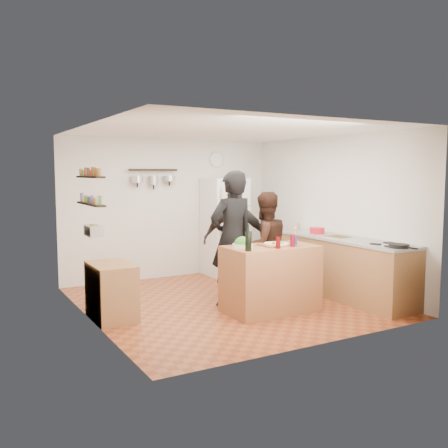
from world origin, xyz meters
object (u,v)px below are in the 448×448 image
wine_bottle (248,241)px  red_bowl (317,231)px  prep_island (270,279)px  salt_canister (294,240)px  salad_bowl (243,246)px  wall_clock (216,159)px  fridge (225,227)px  side_table (112,291)px  person_center (265,247)px  person_back (236,240)px  counter_run (340,267)px  pepper_mill (295,237)px  person_left (232,238)px  skillet (399,246)px

wine_bottle → red_bowl: bearing=25.5°
prep_island → salt_canister: bearing=-21.8°
salad_bowl → salt_canister: bearing=-13.3°
salad_bowl → wall_clock: bearing=68.2°
fridge → side_table: bearing=-147.1°
prep_island → person_center: 0.69m
prep_island → wine_bottle: 0.80m
wall_clock → side_table: size_ratio=0.37×
person_back → counter_run: 1.67m
wine_bottle → side_table: size_ratio=0.32×
person_back → person_center: bearing=134.9°
prep_island → counter_run: 1.44m
salad_bowl → wall_clock: (1.10, 2.75, 1.21)m
prep_island → person_back: size_ratio=0.73×
prep_island → wine_bottle: size_ratio=4.91×
pepper_mill → side_table: 2.63m
person_center → counter_run: (1.17, -0.36, -0.36)m
salt_canister → person_left: 0.89m
prep_island → person_center: size_ratio=0.77×
pepper_mill → person_left: person_left is taller
person_center → wall_clock: (0.42, 2.27, 1.34)m
pepper_mill → person_left: (-0.74, 0.50, -0.03)m
pepper_mill → person_center: size_ratio=0.11×
prep_island → wine_bottle: (-0.50, -0.22, 0.58)m
skillet → counter_run: bearing=85.2°
salad_bowl → pepper_mill: (0.87, 0.00, 0.07)m
person_left → side_table: bearing=-9.5°
prep_island → side_table: prep_island is taller
salt_canister → person_center: (-0.04, 0.65, -0.17)m
person_back → red_bowl: size_ratio=7.14×
wine_bottle → pepper_mill: bearing=15.9°
person_back → wall_clock: size_ratio=5.72×
pepper_mill → wine_bottle: bearing=-164.1°
red_bowl → side_table: bearing=179.2°
pepper_mill → red_bowl: pepper_mill is taller
counter_run → wall_clock: wall_clock is taller
salt_canister → person_back: (-0.22, 1.19, -0.12)m
salt_canister → fridge: fridge is taller
pepper_mill → person_left: bearing=146.2°
prep_island → fridge: 2.60m
red_bowl → side_table: red_bowl is taller
fridge → wall_clock: wall_clock is taller
salad_bowl → pepper_mill: bearing=0.0°
counter_run → skillet: 1.30m
fridge → red_bowl: bearing=-68.7°
prep_island → wine_bottle: bearing=-156.3°
salad_bowl → side_table: (-1.59, 0.68, -0.57)m
side_table → red_bowl: bearing=-0.8°
person_back → fridge: (0.60, 1.40, 0.04)m
red_bowl → counter_run: bearing=-84.4°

